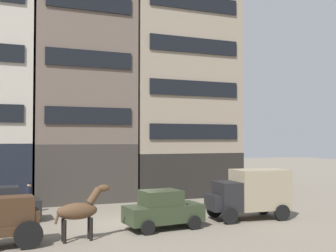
% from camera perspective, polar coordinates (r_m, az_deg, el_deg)
% --- Properties ---
extents(ground_plane, '(120.00, 120.00, 0.00)m').
position_cam_1_polar(ground_plane, '(20.92, -5.34, -13.59)').
color(ground_plane, slate).
extents(building_center_left, '(7.19, 6.81, 15.63)m').
position_cam_1_polar(building_center_left, '(30.31, -12.03, 5.00)').
color(building_center_left, '#38332D').
rests_on(building_center_left, ground_plane).
extents(building_center_right, '(8.69, 6.81, 16.24)m').
position_cam_1_polar(building_center_right, '(32.46, 1.36, 5.04)').
color(building_center_right, black).
rests_on(building_center_right, ground_plane).
extents(cargo_wagon, '(3.00, 1.69, 1.98)m').
position_cam_1_polar(cargo_wagon, '(17.62, -21.97, -11.88)').
color(cargo_wagon, '#3D2819').
rests_on(cargo_wagon, ground_plane).
extents(draft_horse, '(2.35, 0.71, 2.30)m').
position_cam_1_polar(draft_horse, '(17.83, -12.25, -11.45)').
color(draft_horse, '#513823').
rests_on(draft_horse, ground_plane).
extents(delivery_truck_near, '(4.46, 2.39, 2.62)m').
position_cam_1_polar(delivery_truck_near, '(22.52, 11.41, -9.05)').
color(delivery_truck_near, black).
rests_on(delivery_truck_near, ground_plane).
extents(sedan_dark, '(3.84, 2.16, 1.83)m').
position_cam_1_polar(sedan_dark, '(19.76, -0.70, -11.60)').
color(sedan_dark, '#2D3823').
rests_on(sedan_dark, ground_plane).
extents(sedan_light, '(3.75, 1.96, 1.83)m').
position_cam_1_polar(sedan_light, '(22.75, -22.22, -10.17)').
color(sedan_light, black).
rests_on(sedan_light, ground_plane).
extents(pedestrian_officer, '(0.45, 0.45, 1.79)m').
position_cam_1_polar(pedestrian_officer, '(25.18, -18.85, -9.24)').
color(pedestrian_officer, black).
rests_on(pedestrian_officer, ground_plane).
extents(fire_hydrant_curbside, '(0.24, 0.24, 0.83)m').
position_cam_1_polar(fire_hydrant_curbside, '(27.48, 1.51, -9.87)').
color(fire_hydrant_curbside, maroon).
rests_on(fire_hydrant_curbside, ground_plane).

